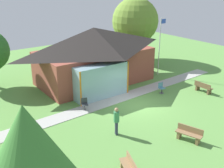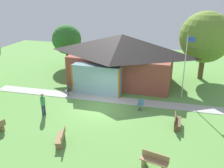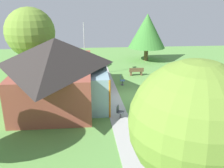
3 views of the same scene
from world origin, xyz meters
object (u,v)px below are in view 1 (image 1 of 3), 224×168
object	(u,v)px
patio_chair_lawn_spare	(161,88)
tree_behind_pavilion_right	(135,21)
pavilion	(94,55)
bench_front_center	(189,134)
patio_chair_west	(85,104)
flagpole	(160,44)
bench_mid_right	(203,88)
bench_front_left	(129,168)
visitor_strolling_lawn	(116,119)

from	to	relation	value
patio_chair_lawn_spare	tree_behind_pavilion_right	size ratio (longest dim) A/B	0.13
pavilion	bench_front_center	size ratio (longest dim) A/B	6.76
patio_chair_west	patio_chair_lawn_spare	size ratio (longest dim) A/B	1.00
flagpole	patio_chair_west	bearing A→B (deg)	-165.97
bench_mid_right	patio_chair_west	size ratio (longest dim) A/B	1.75
bench_front_center	bench_front_left	world-z (taller)	same
patio_chair_lawn_spare	patio_chair_west	bearing A→B (deg)	-1.07
patio_chair_lawn_spare	visitor_strolling_lawn	distance (m)	7.38
patio_chair_lawn_spare	visitor_strolling_lawn	size ratio (longest dim) A/B	0.49
pavilion	bench_front_center	xyz separation A→B (m)	(-0.82, -11.15, -2.12)
bench_front_center	bench_front_left	bearing A→B (deg)	75.72
bench_front_left	bench_front_center	bearing A→B (deg)	-65.91
patio_chair_west	visitor_strolling_lawn	size ratio (longest dim) A/B	0.49
tree_behind_pavilion_right	bench_front_center	bearing A→B (deg)	-119.82
pavilion	flagpole	size ratio (longest dim) A/B	1.95
flagpole	patio_chair_lawn_spare	world-z (taller)	flagpole
pavilion	patio_chair_west	distance (m)	5.97
pavilion	visitor_strolling_lawn	bearing A→B (deg)	-114.70
bench_front_left	pavilion	bearing A→B (deg)	-5.13
bench_front_left	tree_behind_pavilion_right	size ratio (longest dim) A/B	0.23
patio_chair_lawn_spare	visitor_strolling_lawn	xyz separation A→B (m)	(-6.75, -2.94, 0.61)
flagpole	bench_front_left	world-z (taller)	flagpole
bench_mid_right	patio_chair_lawn_spare	world-z (taller)	patio_chair_lawn_spare
bench_front_left	patio_chair_west	size ratio (longest dim) A/B	1.81
flagpole	tree_behind_pavilion_right	distance (m)	5.89
tree_behind_pavilion_right	patio_chair_west	bearing A→B (deg)	-144.96
visitor_strolling_lawn	bench_mid_right	bearing A→B (deg)	-61.78
flagpole	bench_mid_right	bearing A→B (deg)	-91.89
patio_chair_lawn_spare	bench_mid_right	bearing A→B (deg)	154.05
pavilion	visitor_strolling_lawn	distance (m)	9.14
patio_chair_lawn_spare	visitor_strolling_lawn	bearing A→B (deg)	30.99
pavilion	bench_front_center	bearing A→B (deg)	-94.21
patio_chair_west	visitor_strolling_lawn	distance (m)	3.98
pavilion	tree_behind_pavilion_right	world-z (taller)	tree_behind_pavilion_right
patio_chair_west	patio_chair_lawn_spare	xyz separation A→B (m)	(6.59, -0.99, 0.00)
pavilion	bench_front_left	bearing A→B (deg)	-115.52
bench_front_center	patio_chair_west	distance (m)	7.43
pavilion	bench_front_center	world-z (taller)	pavilion
visitor_strolling_lawn	tree_behind_pavilion_right	xyz separation A→B (m)	(11.42, 11.83, 3.30)
bench_mid_right	flagpole	bearing A→B (deg)	177.00
visitor_strolling_lawn	pavilion	bearing A→B (deg)	-2.72
pavilion	tree_behind_pavilion_right	distance (m)	8.66
bench_mid_right	bench_front_center	distance (m)	7.77
pavilion	bench_mid_right	size ratio (longest dim) A/B	7.00
bench_front_center	patio_chair_lawn_spare	xyz separation A→B (m)	(3.80, 5.89, 0.01)
visitor_strolling_lawn	tree_behind_pavilion_right	bearing A→B (deg)	-22.01
pavilion	bench_mid_right	distance (m)	9.46
patio_chair_west	bench_mid_right	bearing A→B (deg)	-175.39
flagpole	bench_front_center	distance (m)	11.82
bench_front_left	visitor_strolling_lawn	distance (m)	3.72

